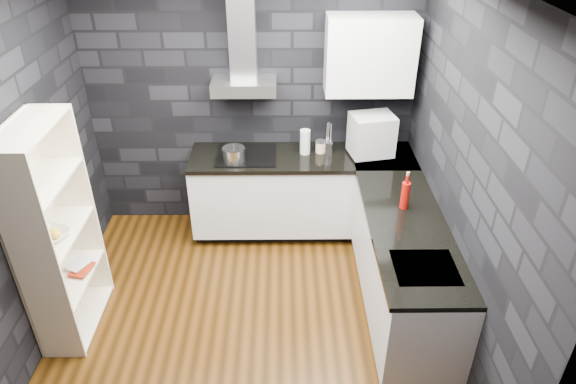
{
  "coord_description": "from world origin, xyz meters",
  "views": [
    {
      "loc": [
        0.31,
        -3.16,
        3.22
      ],
      "look_at": [
        0.35,
        0.45,
        1.0
      ],
      "focal_mm": 32.0,
      "sensor_mm": 36.0,
      "label": 1
    }
  ],
  "objects_px": {
    "glass_vase": "(305,142)",
    "fruit_bowl": "(52,235)",
    "red_bottle": "(405,195)",
    "pot": "(234,155)",
    "utensil_crock": "(328,147)",
    "appliance_garage": "(372,135)",
    "bookshelf": "(56,235)",
    "storage_jar": "(320,147)"
  },
  "relations": [
    {
      "from": "pot",
      "to": "bookshelf",
      "type": "bearing_deg",
      "value": -137.52
    },
    {
      "from": "fruit_bowl",
      "to": "pot",
      "type": "bearing_deg",
      "value": 43.88
    },
    {
      "from": "utensil_crock",
      "to": "red_bottle",
      "type": "bearing_deg",
      "value": -61.19
    },
    {
      "from": "pot",
      "to": "fruit_bowl",
      "type": "relative_size",
      "value": 0.86
    },
    {
      "from": "bookshelf",
      "to": "fruit_bowl",
      "type": "height_order",
      "value": "bookshelf"
    },
    {
      "from": "storage_jar",
      "to": "bookshelf",
      "type": "xyz_separation_m",
      "value": [
        -2.1,
        -1.35,
        -0.06
      ]
    },
    {
      "from": "utensil_crock",
      "to": "pot",
      "type": "bearing_deg",
      "value": -168.32
    },
    {
      "from": "pot",
      "to": "appliance_garage",
      "type": "xyz_separation_m",
      "value": [
        1.31,
        0.12,
        0.15
      ]
    },
    {
      "from": "fruit_bowl",
      "to": "glass_vase",
      "type": "bearing_deg",
      "value": 35.61
    },
    {
      "from": "utensil_crock",
      "to": "appliance_garage",
      "type": "bearing_deg",
      "value": -9.78
    },
    {
      "from": "pot",
      "to": "appliance_garage",
      "type": "relative_size",
      "value": 0.52
    },
    {
      "from": "red_bottle",
      "to": "pot",
      "type": "bearing_deg",
      "value": 150.98
    },
    {
      "from": "utensil_crock",
      "to": "glass_vase",
      "type": "bearing_deg",
      "value": -177.61
    },
    {
      "from": "appliance_garage",
      "to": "red_bottle",
      "type": "relative_size",
      "value": 1.69
    },
    {
      "from": "pot",
      "to": "red_bottle",
      "type": "xyz_separation_m",
      "value": [
        1.46,
        -0.81,
        0.04
      ]
    },
    {
      "from": "pot",
      "to": "red_bottle",
      "type": "bearing_deg",
      "value": -29.02
    },
    {
      "from": "storage_jar",
      "to": "fruit_bowl",
      "type": "bearing_deg",
      "value": -146.07
    },
    {
      "from": "storage_jar",
      "to": "bookshelf",
      "type": "height_order",
      "value": "bookshelf"
    },
    {
      "from": "storage_jar",
      "to": "appliance_garage",
      "type": "height_order",
      "value": "appliance_garage"
    },
    {
      "from": "glass_vase",
      "to": "red_bottle",
      "type": "relative_size",
      "value": 1.05
    },
    {
      "from": "red_bottle",
      "to": "fruit_bowl",
      "type": "relative_size",
      "value": 0.98
    },
    {
      "from": "glass_vase",
      "to": "fruit_bowl",
      "type": "relative_size",
      "value": 1.02
    },
    {
      "from": "glass_vase",
      "to": "bookshelf",
      "type": "height_order",
      "value": "bookshelf"
    },
    {
      "from": "red_bottle",
      "to": "fruit_bowl",
      "type": "bearing_deg",
      "value": -171.51
    },
    {
      "from": "appliance_garage",
      "to": "bookshelf",
      "type": "height_order",
      "value": "bookshelf"
    },
    {
      "from": "glass_vase",
      "to": "utensil_crock",
      "type": "relative_size",
      "value": 2.02
    },
    {
      "from": "storage_jar",
      "to": "utensil_crock",
      "type": "xyz_separation_m",
      "value": [
        0.08,
        -0.01,
        0.01
      ]
    },
    {
      "from": "storage_jar",
      "to": "glass_vase",
      "type": "bearing_deg",
      "value": -173.52
    },
    {
      "from": "pot",
      "to": "fruit_bowl",
      "type": "distance_m",
      "value": 1.75
    },
    {
      "from": "glass_vase",
      "to": "bookshelf",
      "type": "distance_m",
      "value": 2.36
    },
    {
      "from": "pot",
      "to": "appliance_garage",
      "type": "bearing_deg",
      "value": 5.15
    },
    {
      "from": "fruit_bowl",
      "to": "storage_jar",
      "type": "bearing_deg",
      "value": 33.93
    },
    {
      "from": "storage_jar",
      "to": "fruit_bowl",
      "type": "relative_size",
      "value": 0.46
    },
    {
      "from": "appliance_garage",
      "to": "storage_jar",
      "type": "bearing_deg",
      "value": 159.27
    },
    {
      "from": "utensil_crock",
      "to": "red_bottle",
      "type": "relative_size",
      "value": 0.52
    },
    {
      "from": "storage_jar",
      "to": "fruit_bowl",
      "type": "height_order",
      "value": "storage_jar"
    },
    {
      "from": "utensil_crock",
      "to": "red_bottle",
      "type": "distance_m",
      "value": 1.14
    },
    {
      "from": "storage_jar",
      "to": "utensil_crock",
      "type": "distance_m",
      "value": 0.08
    },
    {
      "from": "storage_jar",
      "to": "appliance_garage",
      "type": "bearing_deg",
      "value": -9.15
    },
    {
      "from": "pot",
      "to": "red_bottle",
      "type": "relative_size",
      "value": 0.88
    },
    {
      "from": "utensil_crock",
      "to": "appliance_garage",
      "type": "xyz_separation_m",
      "value": [
        0.4,
        -0.07,
        0.16
      ]
    },
    {
      "from": "appliance_garage",
      "to": "utensil_crock",
      "type": "bearing_deg",
      "value": 158.64
    }
  ]
}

